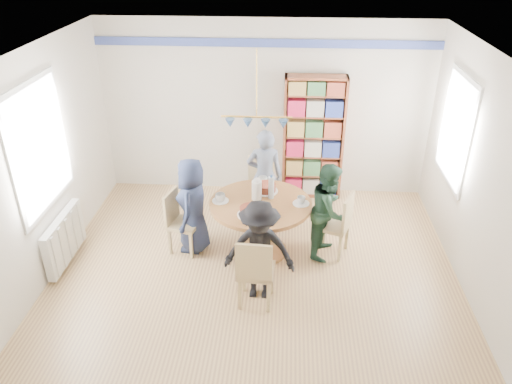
# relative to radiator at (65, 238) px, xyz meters

# --- Properties ---
(ground) EXTENTS (5.00, 5.00, 0.00)m
(ground) POSITION_rel_radiator_xyz_m (2.42, -0.30, -0.35)
(ground) COLOR tan
(room_shell) EXTENTS (5.00, 5.00, 5.00)m
(room_shell) POSITION_rel_radiator_xyz_m (2.16, 0.57, 1.30)
(room_shell) COLOR white
(room_shell) RESTS_ON ground
(radiator) EXTENTS (0.12, 1.00, 0.60)m
(radiator) POSITION_rel_radiator_xyz_m (0.00, 0.00, 0.00)
(radiator) COLOR silver
(radiator) RESTS_ON ground
(dining_table) EXTENTS (1.30, 1.30, 0.75)m
(dining_table) POSITION_rel_radiator_xyz_m (2.46, 0.38, 0.21)
(dining_table) COLOR #935930
(dining_table) RESTS_ON ground
(chair_left) EXTENTS (0.45, 0.45, 0.85)m
(chair_left) POSITION_rel_radiator_xyz_m (1.39, 0.37, 0.12)
(chair_left) COLOR #CFB87F
(chair_left) RESTS_ON ground
(chair_right) EXTENTS (0.51, 0.51, 0.88)m
(chair_right) POSITION_rel_radiator_xyz_m (3.46, 0.41, 0.13)
(chair_right) COLOR #CFB87F
(chair_right) RESTS_ON ground
(chair_far) EXTENTS (0.50, 0.50, 0.90)m
(chair_far) POSITION_rel_radiator_xyz_m (2.43, 1.44, 0.14)
(chair_far) COLOR #CFB87F
(chair_far) RESTS_ON ground
(chair_near) EXTENTS (0.42, 0.42, 0.90)m
(chair_near) POSITION_rel_radiator_xyz_m (2.46, -0.68, 0.15)
(chair_near) COLOR #CFB87F
(chair_near) RESTS_ON ground
(person_left) EXTENTS (0.46, 0.66, 1.29)m
(person_left) POSITION_rel_radiator_xyz_m (1.58, 0.42, 0.30)
(person_left) COLOR #1B223C
(person_left) RESTS_ON ground
(person_right) EXTENTS (0.64, 0.74, 1.28)m
(person_right) POSITION_rel_radiator_xyz_m (3.33, 0.43, 0.29)
(person_right) COLOR #1B3626
(person_right) RESTS_ON ground
(person_far) EXTENTS (0.53, 0.38, 1.39)m
(person_far) POSITION_rel_radiator_xyz_m (2.46, 1.24, 0.35)
(person_far) COLOR gray
(person_far) RESTS_ON ground
(person_near) EXTENTS (0.82, 0.50, 1.24)m
(person_near) POSITION_rel_radiator_xyz_m (2.50, -0.49, 0.27)
(person_near) COLOR black
(person_near) RESTS_ON ground
(bookshelf) EXTENTS (0.92, 0.28, 1.93)m
(bookshelf) POSITION_rel_radiator_xyz_m (3.16, 2.04, 0.60)
(bookshelf) COLOR brown
(bookshelf) RESTS_ON ground
(tableware) EXTENTS (1.23, 1.23, 0.32)m
(tableware) POSITION_rel_radiator_xyz_m (2.43, 0.41, 0.47)
(tableware) COLOR white
(tableware) RESTS_ON dining_table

